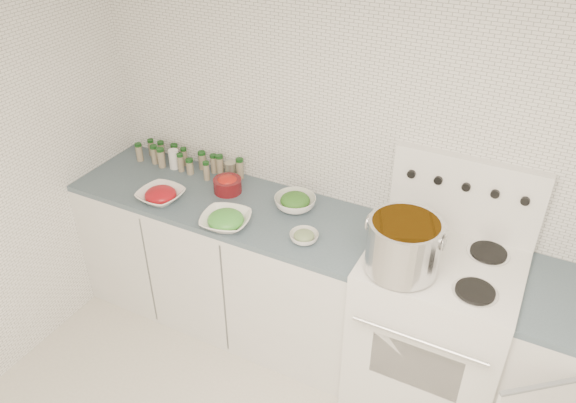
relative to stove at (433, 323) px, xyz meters
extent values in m
cube|color=white|center=(-0.48, 0.32, 0.75)|extent=(3.50, 0.02, 2.50)
cube|color=white|center=(-1.30, 0.00, -0.06)|extent=(1.85, 0.62, 0.86)
cube|color=#3F535F|center=(-1.30, 0.00, 0.39)|extent=(1.85, 0.62, 0.03)
cube|color=white|center=(0.00, -0.01, -0.04)|extent=(0.76, 0.65, 0.92)
cube|color=black|center=(0.00, -0.33, 0.00)|extent=(0.45, 0.01, 0.28)
cylinder|color=silver|center=(0.00, -0.37, 0.22)|extent=(0.65, 0.02, 0.02)
cube|color=white|center=(0.00, -0.01, 0.43)|extent=(0.76, 0.65, 0.01)
cube|color=white|center=(0.00, 0.28, 0.65)|extent=(0.76, 0.06, 0.43)
cylinder|color=silver|center=(-0.18, -0.17, 0.44)|extent=(0.21, 0.21, 0.01)
cylinder|color=black|center=(-0.18, -0.17, 0.45)|extent=(0.18, 0.18, 0.01)
cylinder|color=silver|center=(0.18, -0.17, 0.44)|extent=(0.21, 0.21, 0.01)
cylinder|color=black|center=(0.18, -0.17, 0.45)|extent=(0.18, 0.18, 0.01)
cylinder|color=silver|center=(-0.18, 0.15, 0.44)|extent=(0.21, 0.21, 0.01)
cylinder|color=black|center=(-0.18, 0.15, 0.45)|extent=(0.18, 0.18, 0.01)
cylinder|color=silver|center=(0.18, 0.15, 0.44)|extent=(0.21, 0.21, 0.01)
cylinder|color=black|center=(0.18, 0.15, 0.45)|extent=(0.18, 0.18, 0.01)
cylinder|color=black|center=(-0.28, 0.25, 0.72)|extent=(0.04, 0.02, 0.04)
cylinder|color=black|center=(-0.14, 0.25, 0.72)|extent=(0.04, 0.02, 0.04)
cylinder|color=black|center=(0.00, 0.25, 0.72)|extent=(0.04, 0.02, 0.04)
cylinder|color=black|center=(0.14, 0.25, 0.72)|extent=(0.04, 0.02, 0.04)
cylinder|color=black|center=(0.28, 0.25, 0.72)|extent=(0.04, 0.02, 0.04)
cylinder|color=silver|center=(-0.17, -0.17, 0.58)|extent=(0.35, 0.35, 0.27)
cylinder|color=orange|center=(-0.17, -0.17, 0.70)|extent=(0.31, 0.31, 0.03)
torus|color=silver|center=(-0.35, -0.17, 0.66)|extent=(0.01, 0.08, 0.08)
torus|color=silver|center=(0.00, -0.17, 0.66)|extent=(0.01, 0.08, 0.08)
imported|color=white|center=(-1.62, -0.17, 0.43)|extent=(0.27, 0.27, 0.06)
ellipsoid|color=#AB0E16|center=(-1.62, -0.17, 0.45)|extent=(0.18, 0.18, 0.08)
imported|color=white|center=(-1.14, -0.21, 0.44)|extent=(0.32, 0.32, 0.07)
ellipsoid|color=#2E8E30|center=(-1.14, -0.21, 0.45)|extent=(0.19, 0.19, 0.09)
imported|color=white|center=(-0.89, 0.12, 0.44)|extent=(0.25, 0.25, 0.07)
ellipsoid|color=#245418|center=(-0.89, 0.12, 0.46)|extent=(0.17, 0.17, 0.08)
imported|color=white|center=(-0.71, -0.14, 0.43)|extent=(0.16, 0.16, 0.05)
ellipsoid|color=#25461C|center=(-0.71, -0.14, 0.44)|extent=(0.11, 0.11, 0.05)
cylinder|color=#5A0F13|center=(-1.32, 0.09, 0.45)|extent=(0.17, 0.17, 0.08)
ellipsoid|color=#A30B16|center=(-1.32, 0.09, 0.48)|extent=(0.12, 0.12, 0.06)
cylinder|color=white|center=(-1.78, 0.18, 0.47)|extent=(0.06, 0.06, 0.13)
cylinder|color=#B7B49B|center=(-1.41, 0.26, 0.45)|extent=(0.09, 0.09, 0.09)
cylinder|color=gray|center=(-2.02, 0.25, 0.45)|extent=(0.04, 0.04, 0.10)
cylinder|color=#123F14|center=(-2.02, 0.25, 0.51)|extent=(0.04, 0.04, 0.02)
cylinder|color=gray|center=(-1.94, 0.26, 0.45)|extent=(0.04, 0.04, 0.09)
cylinder|color=#123F14|center=(-1.94, 0.26, 0.51)|extent=(0.04, 0.04, 0.02)
cylinder|color=gray|center=(-1.83, 0.25, 0.46)|extent=(0.04, 0.04, 0.11)
cylinder|color=#123F14|center=(-1.83, 0.25, 0.52)|extent=(0.05, 0.05, 0.02)
cylinder|color=gray|center=(-1.74, 0.24, 0.46)|extent=(0.04, 0.04, 0.10)
cylinder|color=#123F14|center=(-1.74, 0.24, 0.52)|extent=(0.04, 0.04, 0.02)
cylinder|color=gray|center=(-1.61, 0.26, 0.45)|extent=(0.05, 0.05, 0.10)
cylinder|color=#123F14|center=(-1.61, 0.26, 0.51)|extent=(0.05, 0.05, 0.02)
cylinder|color=gray|center=(-1.52, 0.25, 0.46)|extent=(0.04, 0.04, 0.11)
cylinder|color=#123F14|center=(-1.52, 0.25, 0.52)|extent=(0.04, 0.04, 0.02)
cylinder|color=gray|center=(-1.34, 0.26, 0.46)|extent=(0.04, 0.04, 0.12)
cylinder|color=#123F14|center=(-1.34, 0.26, 0.53)|extent=(0.05, 0.05, 0.02)
cylinder|color=gray|center=(-1.47, 0.24, 0.46)|extent=(0.04, 0.04, 0.12)
cylinder|color=#123F14|center=(-1.47, 0.24, 0.53)|extent=(0.05, 0.05, 0.02)
cylinder|color=gray|center=(-2.04, 0.16, 0.46)|extent=(0.04, 0.04, 0.11)
cylinder|color=#123F14|center=(-2.04, 0.16, 0.52)|extent=(0.05, 0.05, 0.02)
cylinder|color=gray|center=(-1.93, 0.17, 0.46)|extent=(0.05, 0.05, 0.11)
cylinder|color=#123F14|center=(-1.93, 0.17, 0.52)|extent=(0.05, 0.05, 0.02)
cylinder|color=gray|center=(-1.86, 0.15, 0.46)|extent=(0.05, 0.05, 0.11)
cylinder|color=#123F14|center=(-1.86, 0.15, 0.53)|extent=(0.05, 0.05, 0.02)
cylinder|color=gray|center=(-1.72, 0.17, 0.46)|extent=(0.04, 0.04, 0.11)
cylinder|color=#123F14|center=(-1.72, 0.17, 0.52)|extent=(0.04, 0.04, 0.02)
cylinder|color=gray|center=(-1.65, 0.17, 0.45)|extent=(0.04, 0.04, 0.09)
cylinder|color=#123F14|center=(-1.65, 0.17, 0.50)|extent=(0.05, 0.05, 0.02)
cylinder|color=gray|center=(-1.51, 0.15, 0.46)|extent=(0.04, 0.04, 0.11)
cylinder|color=#123F14|center=(-1.51, 0.15, 0.52)|extent=(0.04, 0.04, 0.02)
camera|label=1|loc=(0.30, -2.27, 2.19)|focal=35.00mm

